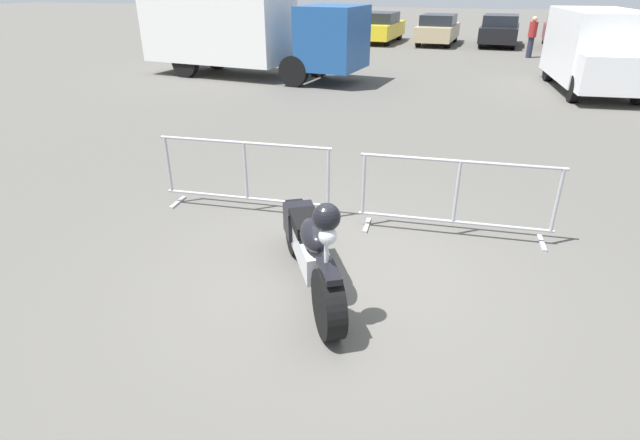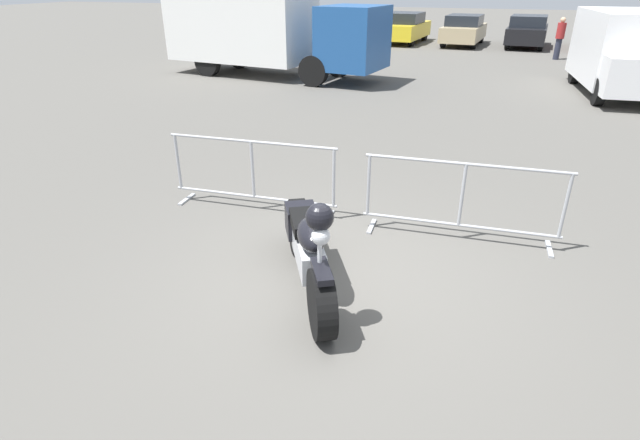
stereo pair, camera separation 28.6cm
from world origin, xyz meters
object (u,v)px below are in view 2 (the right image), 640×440
(parked_car_silver, at_px, (351,27))
(box_truck, at_px, (263,27))
(motorcycle, at_px, (308,247))
(crowd_barrier_far, at_px, (462,200))
(parked_car_black, at_px, (527,31))
(delivery_van, at_px, (623,50))
(parked_car_yellow, at_px, (405,28))
(crowd_barrier_near, at_px, (253,174))
(parked_car_tan, at_px, (464,30))
(pedestrian, at_px, (560,37))
(parked_car_red, at_px, (300,25))
(parked_car_maroon, at_px, (595,33))

(parked_car_silver, bearing_deg, box_truck, -174.66)
(motorcycle, relative_size, box_truck, 0.27)
(crowd_barrier_far, bearing_deg, parked_car_black, 86.18)
(delivery_van, relative_size, parked_car_yellow, 1.11)
(crowd_barrier_near, relative_size, parked_car_yellow, 0.55)
(box_truck, bearing_deg, parked_car_tan, 70.74)
(parked_car_silver, xyz_separation_m, pedestrian, (10.31, -4.29, 0.20))
(crowd_barrier_near, distance_m, crowd_barrier_far, 2.97)
(crowd_barrier_near, height_order, crowd_barrier_far, same)
(parked_car_silver, distance_m, parked_car_black, 9.19)
(parked_car_red, distance_m, parked_car_yellow, 6.15)
(crowd_barrier_near, distance_m, parked_car_maroon, 23.56)
(box_truck, xyz_separation_m, parked_car_red, (-3.19, 12.06, -0.93))
(delivery_van, xyz_separation_m, parked_car_tan, (-5.22, 10.91, -0.50))
(parked_car_maroon, bearing_deg, parked_car_silver, 94.47)
(motorcycle, height_order, crowd_barrier_far, motorcycle)
(delivery_van, relative_size, pedestrian, 3.04)
(motorcycle, xyz_separation_m, crowd_barrier_near, (-1.49, 1.72, 0.05))
(box_truck, xyz_separation_m, parked_car_yellow, (2.94, 11.55, -0.86))
(motorcycle, distance_m, parked_car_maroon, 24.79)
(motorcycle, relative_size, parked_car_red, 0.52)
(motorcycle, bearing_deg, parked_car_black, 144.40)
(delivery_van, bearing_deg, parked_car_red, -132.90)
(parked_car_red, distance_m, parked_car_black, 12.25)
(crowd_barrier_near, bearing_deg, parked_car_tan, 86.36)
(crowd_barrier_far, xyz_separation_m, pedestrian, (2.61, 18.09, 0.36))
(crowd_barrier_near, distance_m, delivery_van, 12.95)
(crowd_barrier_near, relative_size, pedestrian, 1.51)
(box_truck, relative_size, parked_car_black, 1.75)
(motorcycle, relative_size, crowd_barrier_far, 0.85)
(parked_car_red, relative_size, parked_car_tan, 0.94)
(crowd_barrier_far, relative_size, parked_car_black, 0.56)
(delivery_van, bearing_deg, motorcycle, -26.16)
(parked_car_maroon, height_order, pedestrian, pedestrian)
(parked_car_yellow, distance_m, parked_car_tan, 3.06)
(delivery_van, xyz_separation_m, parked_car_silver, (-11.35, 11.28, -0.52))
(crowd_barrier_far, xyz_separation_m, parked_car_black, (1.49, 22.30, 0.20))
(delivery_van, bearing_deg, parked_car_yellow, -147.29)
(box_truck, xyz_separation_m, delivery_van, (11.23, 0.57, -0.39))
(motorcycle, height_order, parked_car_red, parked_car_red)
(box_truck, relative_size, parked_car_tan, 1.78)
(crowd_barrier_near, height_order, parked_car_black, parked_car_black)
(crowd_barrier_far, distance_m, parked_car_red, 25.03)
(motorcycle, distance_m, parked_car_red, 26.03)
(delivery_van, relative_size, parked_car_tan, 1.15)
(motorcycle, relative_size, parked_car_black, 0.48)
(parked_car_silver, relative_size, parked_car_yellow, 0.93)
(motorcycle, bearing_deg, delivery_van, 129.64)
(box_truck, relative_size, delivery_van, 1.55)
(crowd_barrier_near, xyz_separation_m, box_truck, (-4.60, 10.53, 1.08))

